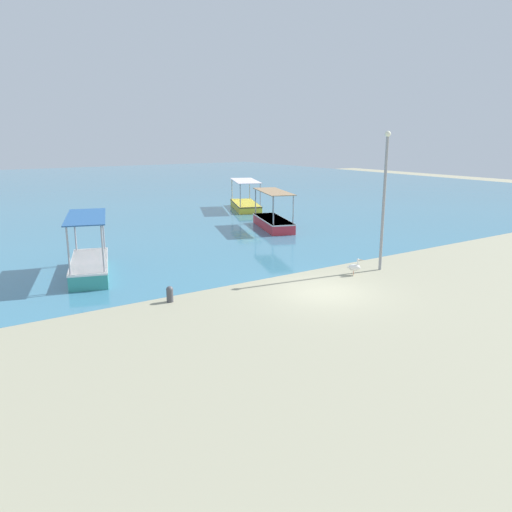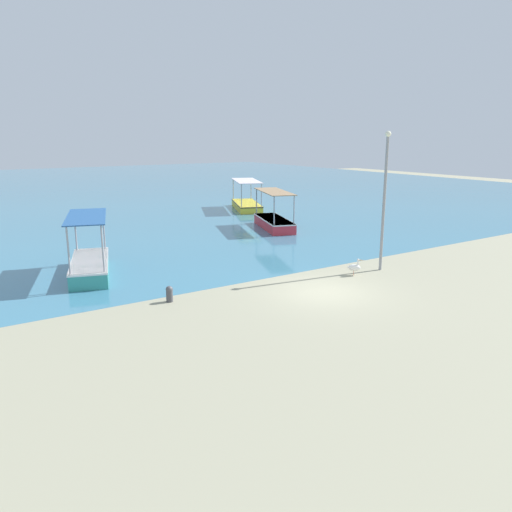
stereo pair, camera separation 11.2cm
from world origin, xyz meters
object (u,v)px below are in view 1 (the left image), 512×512
(pelican, at_px, (354,267))
(lamp_post, at_px, (384,195))
(fishing_boat_center, at_px, (273,221))
(fishing_boat_far_right, at_px, (245,204))
(mooring_bollard, at_px, (170,294))
(fishing_boat_far_left, at_px, (90,264))

(pelican, distance_m, lamp_post, 3.73)
(fishing_boat_center, xyz_separation_m, fishing_boat_far_right, (3.40, 9.05, -0.04))
(fishing_boat_center, relative_size, mooring_bollard, 8.85)
(pelican, xyz_separation_m, mooring_bollard, (-8.87, 1.16, -0.03))
(lamp_post, distance_m, mooring_bollard, 11.17)
(lamp_post, bearing_deg, mooring_bollard, 173.78)
(fishing_boat_center, xyz_separation_m, pelican, (-3.85, -12.04, -0.15))
(fishing_boat_far_right, xyz_separation_m, pelican, (-7.25, -21.09, -0.12))
(lamp_post, xyz_separation_m, mooring_bollard, (-10.60, 1.15, -3.33))
(mooring_bollard, bearing_deg, fishing_boat_far_left, 105.29)
(pelican, bearing_deg, mooring_bollard, 172.56)
(fishing_boat_far_left, distance_m, mooring_bollard, 5.85)
(pelican, relative_size, mooring_bollard, 1.24)
(fishing_boat_far_right, bearing_deg, lamp_post, -104.66)
(fishing_boat_far_left, bearing_deg, fishing_boat_center, 20.16)
(lamp_post, bearing_deg, pelican, -179.88)
(fishing_boat_center, bearing_deg, lamp_post, -99.98)
(mooring_bollard, bearing_deg, fishing_boat_center, 40.54)
(fishing_boat_far_right, relative_size, mooring_bollard, 9.78)
(lamp_post, height_order, mooring_bollard, lamp_post)
(pelican, height_order, lamp_post, lamp_post)
(fishing_boat_center, height_order, pelican, fishing_boat_center)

